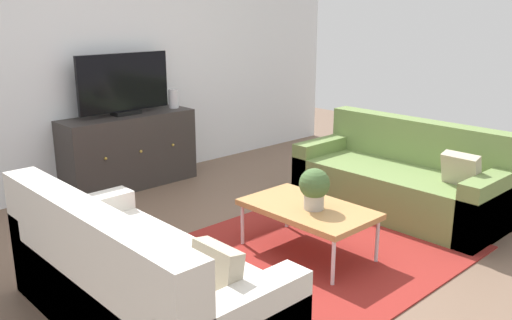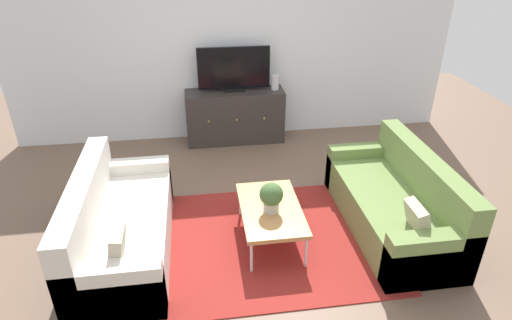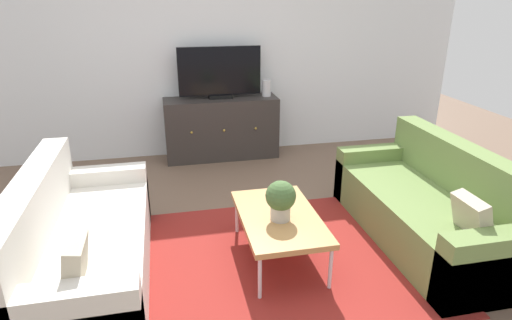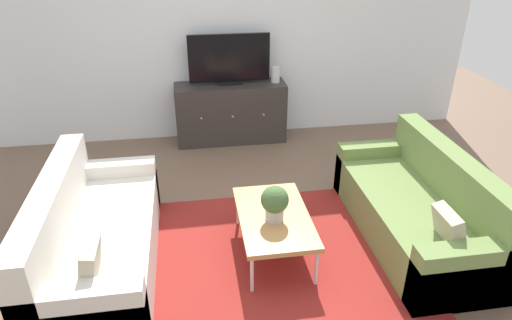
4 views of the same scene
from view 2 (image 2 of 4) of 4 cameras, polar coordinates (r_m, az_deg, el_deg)
The scene contains 10 objects.
ground_plane at distance 4.63m, azimuth 0.66°, elevation -9.44°, with size 10.00×10.00×0.00m, color brown.
wall_back at distance 6.36m, azimuth -2.91°, elevation 14.82°, with size 6.40×0.12×2.70m, color white.
area_rug at distance 4.51m, azimuth 0.96°, elevation -10.54°, with size 2.50×1.90×0.01m, color maroon.
couch_left_side at distance 4.42m, azimuth -18.03°, elevation -8.60°, with size 0.83×1.88×0.83m.
couch_right_side at distance 4.78m, azimuth 18.23°, elevation -5.59°, with size 0.83×1.88×0.83m.
coffee_table at distance 4.32m, azimuth 1.95°, elevation -6.59°, with size 0.59×1.00×0.39m.
potted_plant at distance 4.16m, azimuth 2.03°, elevation -4.81°, with size 0.23×0.23×0.31m.
tv_console at distance 6.39m, azimuth -2.77°, elevation 5.78°, with size 1.41×0.47×0.77m.
flat_screen_tv at distance 6.18m, azimuth -2.94°, elevation 11.84°, with size 1.01×0.16×0.63m.
glass_vase at distance 6.30m, azimuth 2.51°, elevation 10.17°, with size 0.11×0.11×0.20m, color silver.
Camera 2 is at (-0.58, -3.61, 2.83)m, focal length 30.37 mm.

